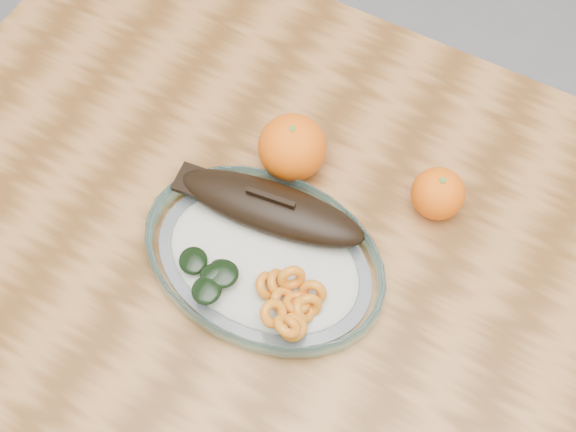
{
  "coord_description": "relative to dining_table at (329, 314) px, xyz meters",
  "views": [
    {
      "loc": [
        0.11,
        -0.3,
        1.54
      ],
      "look_at": [
        -0.08,
        0.05,
        0.77
      ],
      "focal_mm": 45.0,
      "sensor_mm": 36.0,
      "label": 1
    }
  ],
  "objects": [
    {
      "name": "ground",
      "position": [
        0.0,
        0.0,
        -0.65
      ],
      "size": [
        3.0,
        3.0,
        0.0
      ],
      "primitive_type": "plane",
      "color": "slate",
      "rests_on": "ground"
    },
    {
      "name": "dining_table",
      "position": [
        0.0,
        0.0,
        0.0
      ],
      "size": [
        1.2,
        0.8,
        0.75
      ],
      "color": "brown",
      "rests_on": "ground"
    },
    {
      "name": "plated_meal",
      "position": [
        -0.09,
        -0.01,
        0.12
      ],
      "size": [
        0.54,
        0.53,
        0.08
      ],
      "rotation": [
        0.0,
        0.0,
        -0.0
      ],
      "color": "white",
      "rests_on": "dining_table"
    },
    {
      "name": "orange_left",
      "position": [
        -0.12,
        0.12,
        0.14
      ],
      "size": [
        0.08,
        0.08,
        0.08
      ],
      "primitive_type": "sphere",
      "color": "#FF4E05",
      "rests_on": "dining_table"
    },
    {
      "name": "orange_right",
      "position": [
        0.06,
        0.15,
        0.13
      ],
      "size": [
        0.06,
        0.06,
        0.06
      ],
      "primitive_type": "sphere",
      "color": "#FF4E05",
      "rests_on": "dining_table"
    }
  ]
}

